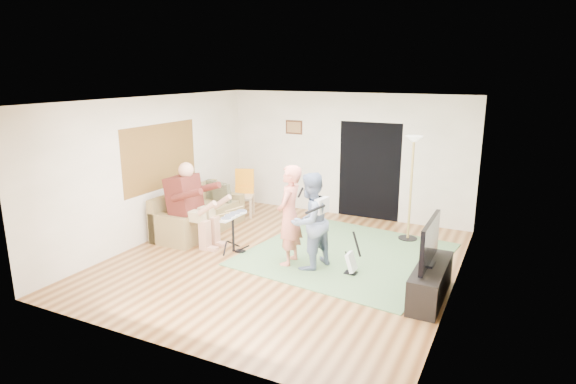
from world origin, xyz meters
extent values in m
plane|color=brown|center=(0.00, 0.00, 0.00)|extent=(6.00, 6.00, 0.00)
plane|color=white|center=(0.00, 0.00, 2.70)|extent=(6.00, 6.00, 0.00)
plane|color=brown|center=(-2.74, 0.20, 1.55)|extent=(0.00, 2.05, 2.05)
plane|color=black|center=(0.55, 2.99, 1.05)|extent=(2.10, 0.00, 2.10)
cube|color=#3F2314|center=(-1.25, 2.99, 1.90)|extent=(0.42, 0.03, 0.32)
cube|color=#507547|center=(0.87, 0.72, 0.01)|extent=(3.50, 3.52, 0.02)
cube|color=olive|center=(-2.20, 0.62, 0.21)|extent=(0.84, 1.67, 0.41)
cube|color=olive|center=(-2.55, 0.62, 0.42)|extent=(0.16, 2.07, 0.84)
cube|color=olive|center=(-2.20, 1.56, 0.30)|extent=(0.84, 0.20, 0.59)
cube|color=olive|center=(-2.20, -0.31, 0.30)|extent=(0.84, 0.20, 0.59)
cube|color=#571F18|center=(-2.05, -0.03, 0.93)|extent=(0.43, 0.56, 0.71)
sphere|color=tan|center=(-1.97, -0.03, 1.40)|extent=(0.28, 0.28, 0.28)
cylinder|color=black|center=(-1.00, -0.03, 0.34)|extent=(0.04, 0.04, 0.63)
cube|color=white|center=(-1.00, -0.03, 0.64)|extent=(0.12, 0.63, 0.04)
imported|color=#D8735E|center=(0.15, -0.09, 0.84)|extent=(0.46, 0.65, 1.68)
imported|color=slate|center=(0.52, -0.09, 0.80)|extent=(0.83, 0.93, 1.60)
cube|color=black|center=(1.22, -0.04, 0.01)|extent=(0.20, 0.16, 0.03)
cube|color=white|center=(1.22, -0.04, 0.21)|extent=(0.15, 0.23, 0.31)
cylinder|color=black|center=(1.30, -0.04, 0.52)|extent=(0.16, 0.04, 0.40)
cylinder|color=black|center=(1.66, 1.99, 0.02)|extent=(0.36, 0.36, 0.03)
cylinder|color=#AD904A|center=(1.66, 1.99, 0.97)|extent=(0.05, 0.05, 1.89)
cone|color=white|center=(1.66, 1.99, 1.93)|extent=(0.31, 0.31, 0.13)
cube|color=tan|center=(-1.96, 1.90, 0.47)|extent=(0.56, 0.56, 0.04)
cube|color=orange|center=(-1.96, 2.10, 0.81)|extent=(0.42, 0.23, 0.44)
cube|color=black|center=(2.50, -0.35, 0.25)|extent=(0.40, 1.40, 0.50)
cube|color=black|center=(2.45, -0.35, 0.85)|extent=(0.06, 1.13, 0.63)
camera|label=1|loc=(3.48, -6.87, 3.16)|focal=30.00mm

